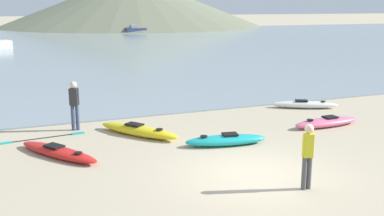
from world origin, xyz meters
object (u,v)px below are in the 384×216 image
kayak_on_sand_0 (58,152)px  person_near_waterline (74,102)px  kayak_on_sand_6 (327,122)px  moored_boat_0 (135,30)px  kayak_on_sand_5 (226,140)px  person_near_foreground (308,152)px  kayak_on_sand_4 (138,130)px  kayak_on_sand_3 (305,105)px  loose_paddle (43,138)px

kayak_on_sand_0 → person_near_waterline: (0.89, 2.69, 0.87)m
kayak_on_sand_6 → moored_boat_0: moored_boat_0 is taller
kayak_on_sand_5 → person_near_foreground: (0.23, -3.86, 0.75)m
kayak_on_sand_4 → moored_boat_0: 59.21m
person_near_foreground → kayak_on_sand_3: bearing=54.3°
kayak_on_sand_3 → kayak_on_sand_5: size_ratio=1.03×
person_near_foreground → moored_boat_0: bearing=78.5°
loose_paddle → person_near_waterline: bearing=29.0°
kayak_on_sand_0 → moored_boat_0: bearing=72.8°
kayak_on_sand_5 → moored_boat_0: moored_boat_0 is taller
moored_boat_0 → kayak_on_sand_6: bearing=-98.4°
kayak_on_sand_3 → person_near_waterline: person_near_waterline is taller
kayak_on_sand_5 → person_near_foreground: person_near_foreground is taller
kayak_on_sand_5 → person_near_waterline: person_near_waterline is taller
kayak_on_sand_4 → person_near_waterline: bearing=141.8°
kayak_on_sand_6 → loose_paddle: kayak_on_sand_6 is taller
kayak_on_sand_6 → loose_paddle: bearing=166.7°
kayak_on_sand_5 → kayak_on_sand_0: bearing=169.8°
kayak_on_sand_0 → loose_paddle: 2.07m
kayak_on_sand_6 → kayak_on_sand_0: bearing=178.4°
person_near_foreground → moored_boat_0: 64.46m
person_near_foreground → loose_paddle: person_near_foreground is taller
person_near_foreground → person_near_waterline: size_ratio=0.92×
person_near_waterline → kayak_on_sand_6: bearing=-19.0°
kayak_on_sand_6 → kayak_on_sand_4: bearing=167.6°
kayak_on_sand_6 → moored_boat_0: size_ratio=0.86×
kayak_on_sand_4 → kayak_on_sand_5: bearing=-43.1°
kayak_on_sand_3 → person_near_foreground: person_near_foreground is taller
kayak_on_sand_0 → kayak_on_sand_5: bearing=-10.2°
person_near_waterline → loose_paddle: 1.66m
person_near_foreground → loose_paddle: size_ratio=0.58×
kayak_on_sand_4 → kayak_on_sand_6: size_ratio=1.09×
moored_boat_0 → person_near_waterline: bearing=-107.1°
person_near_waterline → kayak_on_sand_0: bearing=-108.2°
kayak_on_sand_3 → moored_boat_0: bearing=82.3°
kayak_on_sand_3 → moored_boat_0: size_ratio=0.85×
kayak_on_sand_5 → loose_paddle: 6.08m
kayak_on_sand_3 → loose_paddle: (-10.81, -0.52, -0.14)m
kayak_on_sand_6 → moored_boat_0: (8.63, 58.67, 0.35)m
kayak_on_sand_5 → moored_boat_0: (13.05, 59.31, 0.35)m
loose_paddle → kayak_on_sand_6: bearing=-13.3°
person_near_foreground → kayak_on_sand_4: bearing=112.7°
kayak_on_sand_5 → kayak_on_sand_4: bearing=136.9°
kayak_on_sand_0 → kayak_on_sand_4: kayak_on_sand_4 is taller
kayak_on_sand_6 → loose_paddle: 10.01m
kayak_on_sand_6 → person_near_waterline: person_near_waterline is taller
person_near_foreground → person_near_waterline: 8.64m
kayak_on_sand_5 → person_near_foreground: bearing=-86.6°
moored_boat_0 → kayak_on_sand_3: bearing=-97.7°
kayak_on_sand_5 → loose_paddle: (-5.32, 2.95, -0.15)m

